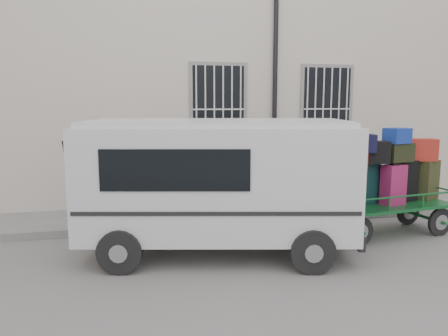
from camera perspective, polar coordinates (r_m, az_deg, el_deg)
ground at (r=7.84m, az=6.77°, el=-10.24°), size 80.00×80.00×0.00m
building at (r=12.74m, az=-1.32°, el=10.72°), size 24.00×5.15×6.00m
sidewalk at (r=9.83m, az=2.51°, el=-5.84°), size 24.00×1.70×0.15m
luggage_cart at (r=8.79m, az=20.49°, el=-1.50°), size 2.85×1.38×2.05m
van at (r=7.21m, az=-0.96°, el=-1.32°), size 4.72×2.76×2.24m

